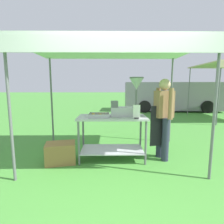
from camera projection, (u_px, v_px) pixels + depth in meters
ground_plane at (114, 117)px, 8.54m from camera, size 70.00×70.00×0.00m
stall_canopy at (112, 52)px, 3.43m from camera, size 3.28×2.14×2.21m
donut_cart at (112, 129)px, 3.55m from camera, size 1.34×0.67×0.88m
donut_tray at (100, 116)px, 3.45m from camera, size 0.40×0.30×0.07m
donut_fryer at (128, 101)px, 3.53m from camera, size 0.64×0.28×0.77m
menu_sign at (137, 113)px, 3.28m from camera, size 0.13×0.05×0.25m
vendor at (163, 115)px, 3.52m from camera, size 0.47×0.53×1.61m
supply_crate at (61, 153)px, 3.43m from camera, size 0.62×0.48×0.39m
van_grey at (171, 96)px, 10.73m from camera, size 5.61×2.33×1.69m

